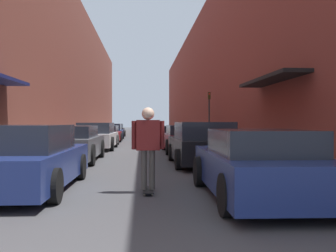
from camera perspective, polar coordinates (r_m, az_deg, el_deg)
ground at (r=27.68m, az=-4.44°, el=-2.34°), size 145.70×145.70×0.00m
curb_strip_left at (r=34.57m, az=-11.35°, el=-1.66°), size 1.80×66.23×0.12m
curb_strip_right at (r=34.52m, az=2.65°, el=-1.66°), size 1.80×66.23×0.12m
building_row_left at (r=35.33m, az=-16.09°, el=8.06°), size 4.90×66.23×12.04m
building_row_right at (r=35.16m, az=7.39°, el=7.02°), size 4.90×66.23×10.71m
parked_car_left_0 at (r=8.29m, az=-20.62°, el=-4.77°), size 1.90×4.52×1.36m
parked_car_left_1 at (r=13.87m, az=-14.56°, el=-2.64°), size 2.02×4.73×1.28m
parked_car_left_2 at (r=19.83m, az=-10.83°, el=-1.57°), size 1.97×4.55×1.39m
parked_car_left_3 at (r=25.03m, az=-9.68°, el=-1.32°), size 2.08×4.48×1.18m
parked_car_left_4 at (r=30.28m, az=-8.74°, el=-0.91°), size 2.02×4.20×1.28m
parked_car_left_5 at (r=35.42m, az=-8.10°, el=-0.70°), size 1.87×4.50×1.27m
parked_car_right_0 at (r=7.17m, az=13.49°, el=-5.76°), size 1.95×4.42×1.28m
parked_car_right_1 at (r=12.51m, az=5.29°, el=-2.82°), size 2.05×4.38×1.42m
parked_car_right_2 at (r=17.61m, az=2.68°, el=-1.97°), size 2.03×4.63×1.27m
parked_car_right_3 at (r=23.29m, az=1.14°, el=-1.47°), size 1.88×4.26×1.18m
skateboarder at (r=7.47m, az=-3.06°, el=-2.21°), size 0.66×0.78×1.71m
traffic_light at (r=24.30m, az=6.29°, el=2.28°), size 0.16×0.22×3.23m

